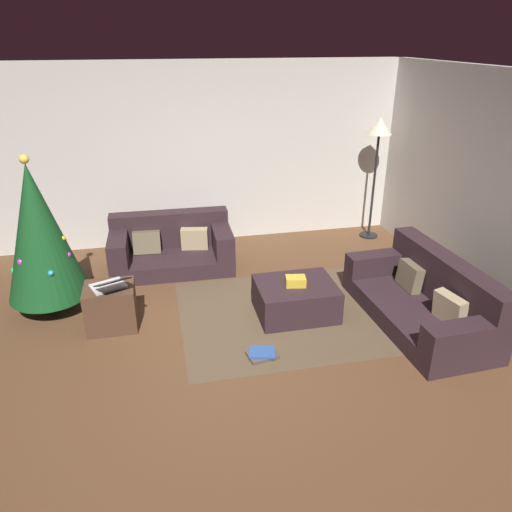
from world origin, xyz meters
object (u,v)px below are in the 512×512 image
object	(u,v)px
couch_right	(426,299)
book_stack	(262,354)
ottoman	(296,299)
gift_box	(296,281)
christmas_tree	(39,232)
laptop	(110,284)
side_table	(111,307)
tv_remote	(294,277)
corner_lamp	(379,136)
couch_left	(171,247)

from	to	relation	value
couch_right	book_stack	world-z (taller)	couch_right
ottoman	gift_box	world-z (taller)	gift_box
christmas_tree	laptop	size ratio (longest dim) A/B	3.43
side_table	book_stack	xyz separation A→B (m)	(1.47, -0.88, -0.21)
gift_box	tv_remote	size ratio (longest dim) A/B	1.36
tv_remote	christmas_tree	bearing A→B (deg)	151.51
tv_remote	book_stack	xyz separation A→B (m)	(-0.57, -0.87, -0.36)
couch_right	corner_lamp	bearing A→B (deg)	-12.92
gift_box	tv_remote	bearing A→B (deg)	77.80
ottoman	laptop	world-z (taller)	laptop
tv_remote	book_stack	world-z (taller)	tv_remote
couch_right	side_table	xyz separation A→B (m)	(-3.37, 0.60, -0.03)
couch_left	christmas_tree	xyz separation A→B (m)	(-1.42, -0.88, 0.68)
couch_right	tv_remote	distance (m)	1.46
couch_right	book_stack	bearing A→B (deg)	95.53
christmas_tree	tv_remote	bearing A→B (deg)	-11.20
couch_left	book_stack	bearing A→B (deg)	108.97
laptop	couch_right	bearing A→B (deg)	-9.08
couch_left	gift_box	distance (m)	2.05
couch_left	side_table	world-z (taller)	couch_left
corner_lamp	laptop	bearing A→B (deg)	-153.33
ottoman	gift_box	size ratio (longest dim) A/B	4.00
couch_left	book_stack	size ratio (longest dim) A/B	5.02
couch_right	christmas_tree	world-z (taller)	christmas_tree
ottoman	laptop	size ratio (longest dim) A/B	1.66
tv_remote	laptop	size ratio (longest dim) A/B	0.30
book_stack	corner_lamp	bearing A→B (deg)	49.22
couch_right	book_stack	size ratio (longest dim) A/B	6.04
couch_left	corner_lamp	world-z (taller)	corner_lamp
book_stack	laptop	bearing A→B (deg)	150.55
book_stack	couch_left	bearing A→B (deg)	108.06
laptop	couch_left	bearing A→B (deg)	64.71
couch_left	couch_right	world-z (taller)	couch_right
couch_right	book_stack	distance (m)	1.94
couch_left	christmas_tree	size ratio (longest dim) A/B	0.89
tv_remote	laptop	distance (m)	2.02
couch_left	ottoman	xyz separation A→B (m)	(1.29, -1.57, -0.09)
couch_right	side_table	distance (m)	3.43
couch_left	tv_remote	distance (m)	1.94
couch_left	christmas_tree	bearing A→B (deg)	32.61
ottoman	christmas_tree	bearing A→B (deg)	165.67
couch_right	tv_remote	world-z (taller)	couch_right
couch_left	book_stack	xyz separation A→B (m)	(0.75, -2.29, -0.25)
tv_remote	side_table	xyz separation A→B (m)	(-2.04, 0.01, -0.14)
couch_left	book_stack	distance (m)	2.42
gift_box	christmas_tree	bearing A→B (deg)	165.12
ottoman	side_table	world-z (taller)	side_table
laptop	corner_lamp	bearing A→B (deg)	26.67
corner_lamp	tv_remote	bearing A→B (deg)	-133.79
tv_remote	corner_lamp	size ratio (longest dim) A/B	0.09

